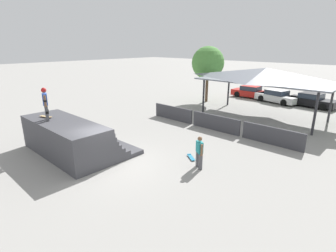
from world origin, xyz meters
TOP-DOWN VIEW (x-y plane):
  - ground_plane at (0.00, 0.00)m, footprint 160.00×160.00m
  - quarter_pipe_ramp at (-2.92, -0.53)m, footprint 5.85×3.92m
  - skater_on_deck at (-3.81, -1.25)m, footprint 0.73×0.43m
  - skateboard_on_deck at (-4.39, -1.09)m, footprint 0.84×0.41m
  - bystander_walking at (3.17, 2.66)m, footprint 0.59×0.42m
  - skateboard_on_ground at (2.21, 3.28)m, footprint 0.78×0.62m
  - barrier_fence at (0.58, 8.01)m, footprint 11.38×0.12m
  - pavilion_shelter at (1.39, 13.43)m, footprint 10.11×4.75m
  - tree_beside_pavilion at (-5.33, 15.35)m, footprint 3.18×3.18m
  - parked_car_red at (-2.96, 20.42)m, footprint 4.18×1.74m
  - parked_car_white at (0.12, 19.80)m, footprint 4.42×2.58m
  - parked_car_black at (3.20, 20.17)m, footprint 4.27×2.08m

SIDE VIEW (x-z plane):
  - ground_plane at x=0.00m, z-range 0.00..0.00m
  - skateboard_on_ground at x=2.21m, z-range 0.01..0.10m
  - barrier_fence at x=0.58m, z-range 0.00..1.05m
  - parked_car_red at x=-2.96m, z-range -0.04..1.24m
  - parked_car_black at x=3.20m, z-range -0.04..1.24m
  - parked_car_white at x=0.12m, z-range -0.03..1.24m
  - quarter_pipe_ramp at x=-2.92m, z-range -0.10..1.70m
  - bystander_walking at x=3.17m, z-range 0.09..1.66m
  - skateboard_on_deck at x=-4.39m, z-range 1.82..1.90m
  - skater_on_deck at x=-3.81m, z-range 1.93..3.64m
  - pavilion_shelter at x=1.39m, z-range 1.40..5.29m
  - tree_beside_pavilion at x=-5.33m, z-range 1.13..6.59m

